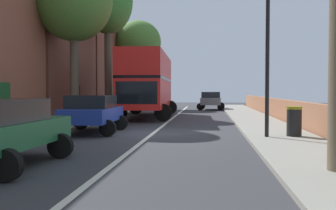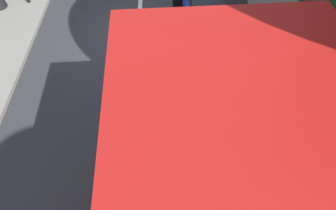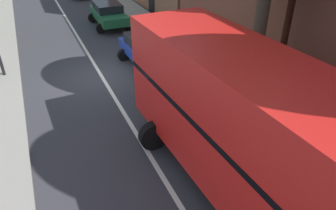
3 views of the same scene
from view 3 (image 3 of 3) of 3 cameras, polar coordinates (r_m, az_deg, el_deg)
The scene contains 6 objects.
ground_plane at distance 15.66m, azimuth -12.00°, elevation 5.14°, with size 84.00×84.00×0.00m, color #333338.
road_centre_line at distance 15.65m, azimuth -12.00°, elevation 5.16°, with size 0.16×54.00×0.01m, color silver.
sidewalk_left at distance 17.17m, azimuth 4.13°, elevation 8.42°, with size 2.60×60.00×0.12m, color gray.
double_decker_bus at distance 7.60m, azimuth 17.12°, elevation -5.89°, with size 3.84×10.41×4.06m.
parked_car_green_left_1 at distance 22.89m, azimuth -10.79°, elevation 16.17°, with size 2.53×4.37×1.56m.
parked_car_blue_left_3 at distance 16.10m, azimuth -3.80°, elevation 10.04°, with size 2.51×4.12×1.56m.
Camera 3 is at (2.69, 13.84, 6.81)m, focal length 33.43 mm.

